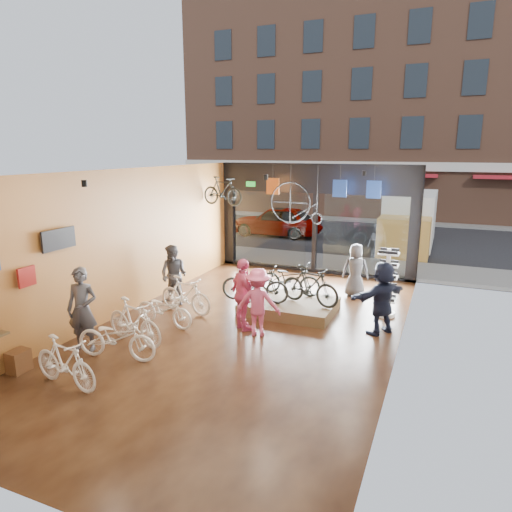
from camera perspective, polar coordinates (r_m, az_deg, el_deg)
The scene contains 35 objects.
ground_plane at distance 11.15m, azimuth -1.30°, elevation -9.46°, with size 7.00×12.00×0.04m, color black.
ceiling at distance 10.30m, azimuth -1.41°, elevation 10.66°, with size 7.00×12.00×0.04m, color black.
wall_left at distance 12.39m, azimuth -16.38°, elevation 1.61°, with size 0.04×12.00×3.80m, color #B06A27.
wall_right at distance 9.71m, azimuth 17.98°, elevation -1.62°, with size 0.04×12.00×3.80m, color beige.
wall_back at distance 5.89m, azimuth -26.57°, elevation -12.06°, with size 7.00×0.04×3.80m, color beige.
storefront at distance 16.13m, azimuth 7.41°, elevation 4.63°, with size 7.00×0.26×3.80m, color black, non-canonical shape.
exit_sign at distance 16.69m, azimuth -0.65°, elevation 8.99°, with size 0.35×0.06×0.18m, color #198C26.
street_road at distance 25.12m, azimuth 12.80°, elevation 3.05°, with size 30.00×18.00×0.02m, color black.
sidewalk_near at distance 17.63m, azimuth 8.28°, elevation -0.77°, with size 30.00×2.40×0.12m, color slate.
sidewalk_far at distance 29.01m, azimuth 14.22°, elevation 4.45°, with size 30.00×2.00×0.12m, color slate.
opposite_building at distance 31.30m, azimuth 15.71°, elevation 17.73°, with size 26.00×5.00×14.00m, color brown.
street_car at distance 23.05m, azimuth 2.63°, elevation 4.41°, with size 1.79×4.45×1.52m, color gray.
box_truck at distance 20.67m, azimuth 18.50°, elevation 3.97°, with size 2.04×6.11×2.41m, color silver, non-canonical shape.
floor_bike_1 at distance 9.24m, azimuth -22.77°, elevation -12.15°, with size 0.45×1.60×0.96m, color silver.
floor_bike_2 at distance 10.03m, azimuth -17.05°, elevation -9.76°, with size 0.62×1.77×0.93m, color silver.
floor_bike_3 at distance 10.66m, azimuth -14.98°, elevation -7.91°, with size 0.49×1.72×1.04m, color silver.
floor_bike_4 at distance 11.53m, azimuth -11.42°, elevation -6.55°, with size 0.57×1.64×0.86m, color silver.
floor_bike_5 at distance 12.32m, azimuth -8.83°, elevation -4.83°, with size 0.47×1.65×0.99m, color silver.
display_platform at distance 12.41m, azimuth 4.21°, elevation -6.26°, with size 2.40×1.80×0.30m, color #473621.
display_bike_left at distance 12.12m, azimuth -0.14°, elevation -3.54°, with size 0.64×1.84×0.97m, color black.
display_bike_mid at distance 11.99m, azimuth 6.75°, elevation -3.69°, with size 0.48×1.70×1.02m, color black.
display_bike_right at distance 12.77m, azimuth 4.28°, elevation -2.83°, with size 0.60×1.73×0.91m, color black.
customer_0 at distance 10.52m, azimuth -20.88°, elevation -6.27°, with size 0.68×0.44×1.85m, color #3F3F44.
customer_1 at distance 12.94m, azimuth -10.24°, elevation -2.37°, with size 0.83×0.64×1.70m, color #3F3F44.
customer_2 at distance 10.93m, azimuth -1.62°, elevation -4.87°, with size 1.04×0.43×1.77m, color #CC4C72.
customer_3 at distance 10.64m, azimuth 0.27°, elevation -5.81°, with size 1.05×0.60×1.62m, color #CC4C72.
customer_4 at distance 13.78m, azimuth 12.33°, elevation -1.75°, with size 0.77×0.50×1.58m, color #3F3F44.
customer_5 at distance 11.14m, azimuth 15.48°, elevation -5.05°, with size 1.63×0.52×1.76m, color #161C33.
sunglasses_rack at distance 12.34m, azimuth 16.04°, elevation -3.20°, with size 0.53×0.44×1.80m, color white, non-canonical shape.
wall_merch at distance 10.06m, azimuth -28.13°, elevation -5.62°, with size 0.40×2.40×2.60m, color navy, non-canonical shape.
penny_farthing at distance 15.17m, azimuth 5.33°, elevation 6.42°, with size 1.73×0.06×1.38m, color black, non-canonical shape.
hung_bike at distance 15.31m, azimuth -4.23°, elevation 8.11°, with size 0.45×1.58×0.95m, color black.
jersey_left at distance 15.64m, azimuth 2.11°, elevation 8.70°, with size 0.45×0.03×0.55m, color #CC5919.
jersey_mid at distance 14.99m, azimuth 10.42°, elevation 8.30°, with size 0.45×0.03×0.55m, color #1E3F99.
jersey_right at distance 14.80m, azimuth 14.50°, elevation 8.04°, with size 0.45×0.03×0.55m, color #1E3F99.
Camera 1 is at (4.21, -9.39, 4.28)m, focal length 32.00 mm.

